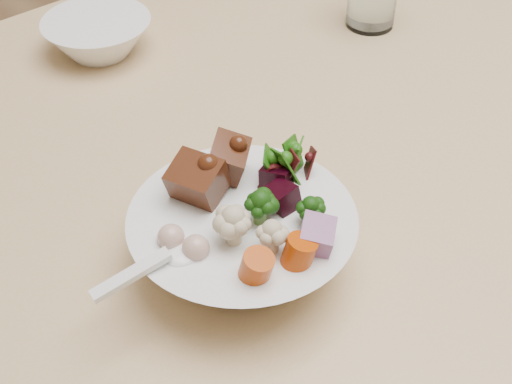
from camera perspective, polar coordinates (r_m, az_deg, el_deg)
dining_table at (r=0.96m, az=12.77°, el=7.17°), size 1.52×0.89×0.70m
food_bowl at (r=0.60m, az=-1.05°, el=-3.50°), size 0.19×0.19×0.10m
soup_spoon at (r=0.56m, az=-6.88°, el=-5.42°), size 0.10×0.03×0.02m
side_bowl at (r=0.91m, az=-12.51°, el=12.05°), size 0.13×0.13×0.04m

